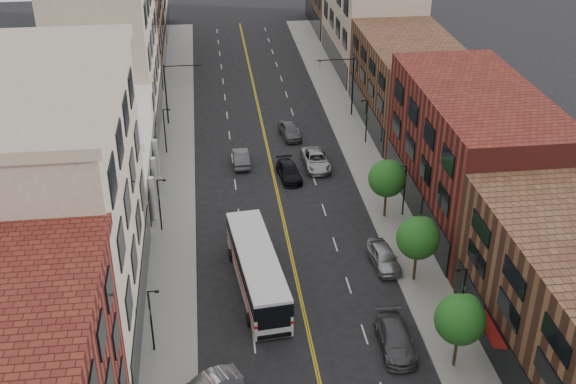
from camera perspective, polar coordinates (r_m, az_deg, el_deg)
name	(u,v)px	position (r m, az deg, el deg)	size (l,w,h in m)	color
sidewalk_left	(175,174)	(74.98, -8.90, 1.45)	(4.00, 110.00, 0.15)	gray
sidewalk_right	(366,163)	(76.66, 6.19, 2.29)	(4.00, 110.00, 0.15)	gray
bldg_l_tanoffice	(58,210)	(52.37, -17.69, -1.34)	(10.00, 22.00, 18.00)	gray
bldg_l_white	(97,160)	(70.37, -14.89, 2.46)	(10.00, 14.00, 8.00)	silver
bldg_l_far_a	(108,53)	(84.24, -14.05, 10.63)	(10.00, 20.00, 18.00)	gray
bldg_l_far_b	(123,18)	(103.74, -12.87, 13.27)	(10.00, 20.00, 15.00)	brown
bldg_r_mid	(473,154)	(66.63, 14.38, 2.91)	(10.00, 22.00, 12.00)	#581C17
bldg_r_far_a	(409,83)	(85.30, 9.56, 8.47)	(10.00, 20.00, 10.00)	brown
bldg_r_far_b	(370,17)	(104.05, 6.53, 13.55)	(10.00, 22.00, 14.00)	gray
tree_r_1	(461,318)	(49.28, 13.52, -9.64)	(3.40, 3.40, 5.59)	black
tree_r_2	(419,237)	(56.95, 10.30, -3.48)	(3.40, 3.40, 5.59)	black
tree_r_3	(388,177)	(65.26, 7.90, 1.17)	(3.40, 3.40, 5.59)	black
lamp_l_1	(151,318)	(50.68, -10.74, -9.72)	(0.81, 0.55, 5.05)	black
lamp_l_2	(160,202)	(63.99, -10.10, -0.80)	(0.81, 0.55, 5.05)	black
lamp_l_3	(165,129)	(78.31, -9.69, 4.97)	(0.81, 0.55, 5.05)	black
lamp_r_1	(462,294)	(53.36, 13.61, -7.85)	(0.81, 0.55, 5.05)	black
lamp_r_2	(404,188)	(66.13, 9.16, 0.33)	(0.81, 0.55, 5.05)	black
lamp_r_3	(366,119)	(80.07, 6.20, 5.77)	(0.81, 0.55, 5.05)	black
signal_mast_left	(172,87)	(85.06, -9.17, 8.19)	(4.49, 0.18, 7.20)	black
signal_mast_right	(347,80)	(86.59, 4.67, 8.84)	(4.49, 0.18, 7.20)	black
city_bus	(257,268)	(56.37, -2.45, -6.01)	(4.16, 13.24, 3.35)	silver
car_parked_mid	(395,339)	(52.01, 8.49, -11.41)	(2.26, 5.56, 1.61)	#434347
car_parked_far	(384,257)	(60.11, 7.59, -5.10)	(1.95, 4.85, 1.65)	#A1A3A8
car_lane_behind	(241,158)	(75.94, -3.73, 2.71)	(1.62, 4.64, 1.53)	#49494E
car_lane_a	(289,172)	(73.05, 0.07, 1.62)	(2.01, 4.95, 1.44)	black
car_lane_b	(316,160)	(75.35, 2.24, 2.55)	(2.62, 5.68, 1.58)	#9A9EA2
car_lane_c	(290,130)	(82.04, 0.15, 4.89)	(1.94, 4.81, 1.64)	#504F54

